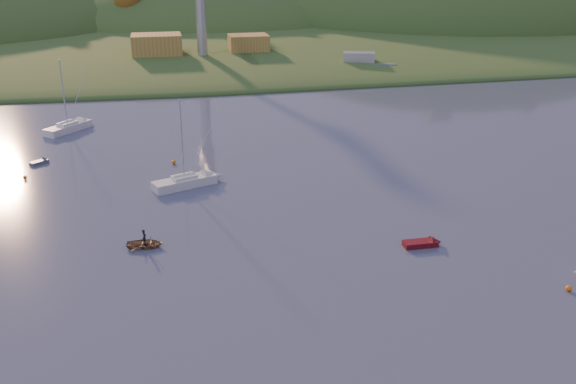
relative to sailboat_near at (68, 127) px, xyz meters
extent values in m
cube|color=#2C4E1F|center=(22.13, 158.56, -0.70)|extent=(620.00, 220.00, 1.50)
ellipsoid|color=#2C4E1F|center=(22.13, 93.56, -0.70)|extent=(640.00, 150.00, 7.00)
ellipsoid|color=#2C4E1F|center=(32.13, 138.56, -0.70)|extent=(140.00, 120.00, 36.00)
ellipsoid|color=#2C4E1F|center=(117.13, 123.56, -0.70)|extent=(150.00, 130.00, 60.00)
cube|color=slate|center=(27.13, 50.56, 0.50)|extent=(42.00, 16.00, 2.40)
cube|color=#AA8038|center=(14.13, 51.56, 4.10)|extent=(11.00, 8.00, 4.80)
cube|color=#AA8038|center=(35.13, 52.56, 3.70)|extent=(9.00, 7.00, 4.00)
cylinder|color=#B7B7BC|center=(24.13, 48.56, 10.70)|extent=(2.20, 2.20, 18.00)
cube|color=white|center=(0.00, 0.00, -0.17)|extent=(6.74, 7.36, 1.06)
cube|color=white|center=(0.00, 0.00, 0.41)|extent=(3.19, 3.32, 0.67)
cylinder|color=silver|center=(0.00, 0.00, 5.16)|extent=(0.18, 0.18, 9.62)
cylinder|color=silver|center=(0.00, 0.00, 0.66)|extent=(2.08, 2.43, 0.12)
cylinder|color=white|center=(0.00, 0.00, 0.76)|extent=(2.02, 2.29, 0.36)
cube|color=silver|center=(15.89, -27.02, -0.19)|extent=(7.74, 4.80, 1.02)
cube|color=silver|center=(15.89, -27.02, 0.37)|extent=(3.21, 2.58, 0.65)
cylinder|color=silver|center=(15.89, -27.02, 4.97)|extent=(0.18, 0.18, 9.29)
cylinder|color=silver|center=(15.89, -27.02, 0.62)|extent=(2.81, 1.20, 0.12)
cylinder|color=silver|center=(15.89, -27.02, 0.72)|extent=(2.55, 1.29, 0.36)
imported|color=#87694A|center=(11.40, -42.24, -0.36)|extent=(3.62, 2.79, 0.69)
imported|color=black|center=(11.40, -42.24, 0.06)|extent=(0.43, 0.60, 1.53)
cube|color=#560C13|center=(36.63, -47.23, -0.44)|extent=(3.16, 1.27, 0.53)
cone|color=#560C13|center=(38.21, -47.23, -0.44)|extent=(1.11, 1.27, 1.26)
cube|color=slate|center=(-2.00, -14.95, -0.50)|extent=(2.37, 2.21, 0.41)
cone|color=slate|center=(-1.13, -14.23, -0.50)|extent=(1.24, 1.27, 0.99)
cube|color=#4E5A67|center=(57.13, 37.14, 0.32)|extent=(16.84, 10.16, 2.04)
cube|color=#B7B7BC|center=(57.13, 37.14, 2.02)|extent=(7.51, 5.28, 2.72)
sphere|color=orange|center=(45.29, -57.46, -0.45)|extent=(0.50, 0.50, 0.50)
sphere|color=orange|center=(-2.77, -20.61, -0.45)|extent=(0.50, 0.50, 0.50)
sphere|color=orange|center=(14.95, -18.46, -0.45)|extent=(0.50, 0.50, 0.50)
camera|label=1|loc=(13.64, -97.65, 25.94)|focal=40.00mm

